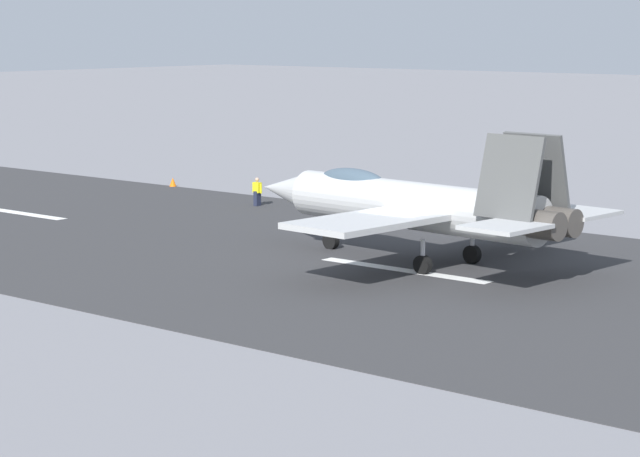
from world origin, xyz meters
TOP-DOWN VIEW (x-y plane):
  - ground_plane at (0.00, 0.00)m, footprint 400.00×400.00m
  - runway_strip at (-0.02, 0.00)m, footprint 240.00×26.00m
  - fighter_jet at (0.57, -1.63)m, footprint 16.81×14.45m
  - crew_person at (16.77, -9.91)m, footprint 0.70×0.36m
  - marker_cone_mid at (5.53, -12.93)m, footprint 0.44×0.44m
  - marker_cone_far at (26.48, -12.93)m, footprint 0.44×0.44m

SIDE VIEW (x-z plane):
  - ground_plane at x=0.00m, z-range 0.00..0.00m
  - runway_strip at x=-0.02m, z-range 0.00..0.02m
  - marker_cone_mid at x=5.53m, z-range 0.00..0.55m
  - marker_cone_far at x=26.48m, z-range 0.00..0.55m
  - crew_person at x=16.77m, z-range 0.00..1.57m
  - fighter_jet at x=0.57m, z-range -0.37..5.29m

